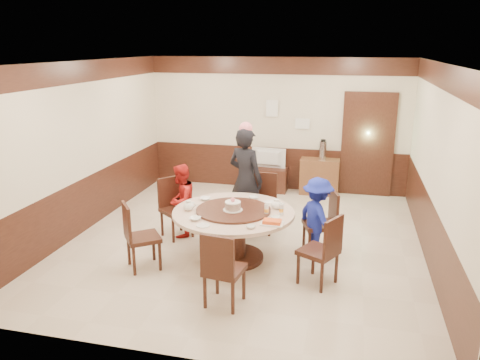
% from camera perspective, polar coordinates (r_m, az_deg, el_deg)
% --- Properties ---
extents(room, '(6.00, 6.04, 2.84)m').
position_cam_1_polar(room, '(7.26, 0.73, 0.45)').
color(room, beige).
rests_on(room, ground).
extents(banquet_table, '(1.76, 1.76, 0.78)m').
position_cam_1_polar(banquet_table, '(6.81, -0.79, -5.51)').
color(banquet_table, '#351910').
rests_on(banquet_table, ground).
extents(chair_0, '(0.56, 0.56, 0.97)m').
position_cam_1_polar(chair_0, '(7.19, 9.74, -6.49)').
color(chair_0, '#351910').
rests_on(chair_0, ground).
extents(chair_1, '(0.47, 0.47, 0.97)m').
position_cam_1_polar(chair_1, '(7.92, 2.69, -4.07)').
color(chair_1, '#351910').
rests_on(chair_1, ground).
extents(chair_2, '(0.62, 0.62, 0.97)m').
position_cam_1_polar(chair_2, '(7.76, -7.79, -4.66)').
color(chair_2, '#351910').
rests_on(chair_2, ground).
extents(chair_3, '(0.62, 0.62, 0.97)m').
position_cam_1_polar(chair_3, '(6.77, -11.84, -8.09)').
color(chair_3, '#351910').
rests_on(chair_3, ground).
extents(chair_4, '(0.50, 0.50, 0.97)m').
position_cam_1_polar(chair_4, '(5.76, -1.98, -12.29)').
color(chair_4, '#351910').
rests_on(chair_4, ground).
extents(chair_5, '(0.60, 0.59, 0.97)m').
position_cam_1_polar(chair_5, '(6.30, 9.62, -9.88)').
color(chair_5, '#351910').
rests_on(chair_5, ground).
extents(person_standing, '(0.75, 0.64, 1.76)m').
position_cam_1_polar(person_standing, '(7.79, 0.69, 0.04)').
color(person_standing, black).
rests_on(person_standing, ground).
extents(person_red, '(0.52, 0.63, 1.21)m').
position_cam_1_polar(person_red, '(7.67, -7.19, -2.51)').
color(person_red, red).
rests_on(person_red, ground).
extents(person_blue, '(0.85, 0.89, 1.22)m').
position_cam_1_polar(person_blue, '(6.95, 9.41, -4.60)').
color(person_blue, navy).
rests_on(person_blue, ground).
extents(birthday_cake, '(0.28, 0.28, 0.19)m').
position_cam_1_polar(birthday_cake, '(6.65, -0.88, -3.17)').
color(birthday_cake, white).
rests_on(birthday_cake, banquet_table).
extents(teapot_left, '(0.17, 0.15, 0.13)m').
position_cam_1_polar(teapot_left, '(6.77, -6.29, -3.21)').
color(teapot_left, white).
rests_on(teapot_left, banquet_table).
extents(teapot_right, '(0.17, 0.15, 0.13)m').
position_cam_1_polar(teapot_right, '(6.81, 4.44, -3.05)').
color(teapot_right, white).
rests_on(teapot_right, banquet_table).
extents(bowl_0, '(0.16, 0.16, 0.04)m').
position_cam_1_polar(bowl_0, '(7.20, -4.24, -2.30)').
color(bowl_0, white).
rests_on(bowl_0, banquet_table).
extents(bowl_1, '(0.12, 0.12, 0.04)m').
position_cam_1_polar(bowl_1, '(6.11, 1.34, -5.72)').
color(bowl_1, white).
rests_on(bowl_1, banquet_table).
extents(bowl_2, '(0.16, 0.16, 0.04)m').
position_cam_1_polar(bowl_2, '(6.42, -5.49, -4.71)').
color(bowl_2, white).
rests_on(bowl_2, banquet_table).
extents(bowl_3, '(0.13, 0.13, 0.04)m').
position_cam_1_polar(bowl_3, '(6.44, 4.35, -4.60)').
color(bowl_3, white).
rests_on(bowl_3, banquet_table).
extents(bowl_4, '(0.14, 0.14, 0.03)m').
position_cam_1_polar(bowl_4, '(7.00, -6.11, -2.94)').
color(bowl_4, white).
rests_on(bowl_4, banquet_table).
extents(bowl_5, '(0.15, 0.15, 0.05)m').
position_cam_1_polar(bowl_5, '(7.23, 1.67, -2.16)').
color(bowl_5, white).
rests_on(bowl_5, banquet_table).
extents(saucer_near, '(0.18, 0.18, 0.01)m').
position_cam_1_polar(saucer_near, '(6.21, -4.54, -5.55)').
color(saucer_near, white).
rests_on(saucer_near, banquet_table).
extents(saucer_far, '(0.18, 0.18, 0.01)m').
position_cam_1_polar(saucer_far, '(7.10, 3.73, -2.68)').
color(saucer_far, white).
rests_on(saucer_far, banquet_table).
extents(shrimp_platter, '(0.30, 0.20, 0.06)m').
position_cam_1_polar(shrimp_platter, '(6.25, 3.93, -5.18)').
color(shrimp_platter, white).
rests_on(shrimp_platter, banquet_table).
extents(bottle_0, '(0.06, 0.06, 0.16)m').
position_cam_1_polar(bottle_0, '(6.55, 3.25, -3.64)').
color(bottle_0, silver).
rests_on(bottle_0, banquet_table).
extents(bottle_1, '(0.06, 0.06, 0.16)m').
position_cam_1_polar(bottle_1, '(6.57, 5.06, -3.61)').
color(bottle_1, silver).
rests_on(bottle_1, banquet_table).
extents(tv_stand, '(0.85, 0.45, 0.50)m').
position_cam_1_polar(tv_stand, '(10.09, 3.36, 0.10)').
color(tv_stand, '#351910').
rests_on(tv_stand, ground).
extents(television, '(0.74, 0.16, 0.42)m').
position_cam_1_polar(television, '(9.98, 3.40, 2.65)').
color(television, gray).
rests_on(television, tv_stand).
extents(side_cabinet, '(0.80, 0.40, 0.75)m').
position_cam_1_polar(side_cabinet, '(9.96, 9.66, 0.42)').
color(side_cabinet, brown).
rests_on(side_cabinet, ground).
extents(thermos, '(0.15, 0.15, 0.38)m').
position_cam_1_polar(thermos, '(9.82, 10.05, 3.58)').
color(thermos, silver).
rests_on(thermos, side_cabinet).
extents(notice_left, '(0.25, 0.00, 0.35)m').
position_cam_1_polar(notice_left, '(9.98, 3.92, 8.71)').
color(notice_left, white).
rests_on(notice_left, room).
extents(notice_right, '(0.30, 0.00, 0.22)m').
position_cam_1_polar(notice_right, '(9.93, 7.60, 6.83)').
color(notice_right, white).
rests_on(notice_right, room).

